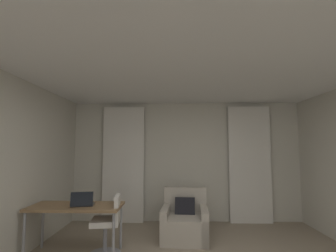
% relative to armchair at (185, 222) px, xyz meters
% --- Properties ---
extents(wall_window, '(5.12, 0.06, 2.60)m').
position_rel_armchair_xyz_m(wall_window, '(0.08, 1.04, 1.02)').
color(wall_window, beige).
rests_on(wall_window, ground).
extents(ceiling, '(5.12, 6.12, 0.06)m').
position_rel_armchair_xyz_m(ceiling, '(0.08, -1.99, 2.35)').
color(ceiling, white).
rests_on(ceiling, wall_left).
extents(curtain_left_panel, '(0.90, 0.06, 2.50)m').
position_rel_armchair_xyz_m(curtain_left_panel, '(-1.29, 0.91, 0.97)').
color(curtain_left_panel, silver).
rests_on(curtain_left_panel, ground).
extents(curtain_right_panel, '(0.90, 0.06, 2.50)m').
position_rel_armchair_xyz_m(curtain_right_panel, '(1.46, 0.91, 0.97)').
color(curtain_right_panel, silver).
rests_on(curtain_right_panel, ground).
extents(armchair, '(0.85, 0.86, 0.85)m').
position_rel_armchair_xyz_m(armchair, '(0.00, 0.00, 0.00)').
color(armchair, '#B2A899').
rests_on(armchair, ground).
extents(desk, '(1.37, 0.60, 0.73)m').
position_rel_armchair_xyz_m(desk, '(-1.68, -0.68, 0.38)').
color(desk, olive).
rests_on(desk, ground).
extents(desk_chair, '(0.48, 0.48, 0.88)m').
position_rel_armchair_xyz_m(desk_chair, '(-1.18, -0.72, 0.11)').
color(desk_chair, gray).
rests_on(desk_chair, ground).
extents(laptop, '(0.36, 0.30, 0.22)m').
position_rel_armchair_xyz_m(laptop, '(-1.57, -0.73, 0.49)').
color(laptop, '#2D2D33').
rests_on(laptop, desk).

